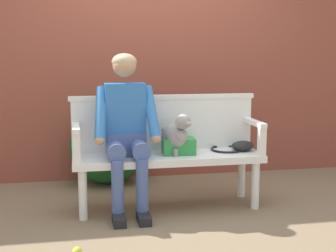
{
  "coord_description": "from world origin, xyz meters",
  "views": [
    {
      "loc": [
        -0.77,
        -4.0,
        1.36
      ],
      "look_at": [
        0.0,
        0.0,
        0.73
      ],
      "focal_mm": 51.32,
      "sensor_mm": 36.0,
      "label": 1
    }
  ],
  "objects_px": {
    "sports_bag": "(179,146)",
    "tennis_ball": "(77,252)",
    "baseball_glove": "(243,146)",
    "dog_on_bench": "(176,134)",
    "person_seated": "(126,125)",
    "tennis_racket": "(224,149)",
    "garden_bench": "(168,162)"
  },
  "relations": [
    {
      "from": "tennis_racket",
      "to": "baseball_glove",
      "type": "bearing_deg",
      "value": -25.05
    },
    {
      "from": "tennis_racket",
      "to": "tennis_ball",
      "type": "height_order",
      "value": "tennis_racket"
    },
    {
      "from": "person_seated",
      "to": "sports_bag",
      "type": "relative_size",
      "value": 4.8
    },
    {
      "from": "sports_bag",
      "to": "baseball_glove",
      "type": "bearing_deg",
      "value": 1.21
    },
    {
      "from": "sports_bag",
      "to": "tennis_ball",
      "type": "xyz_separation_m",
      "value": [
        -0.89,
        -0.91,
        -0.51
      ]
    },
    {
      "from": "garden_bench",
      "to": "dog_on_bench",
      "type": "distance_m",
      "value": 0.26
    },
    {
      "from": "tennis_ball",
      "to": "tennis_racket",
      "type": "bearing_deg",
      "value": 36.57
    },
    {
      "from": "sports_bag",
      "to": "tennis_ball",
      "type": "bearing_deg",
      "value": -134.45
    },
    {
      "from": "tennis_racket",
      "to": "sports_bag",
      "type": "distance_m",
      "value": 0.46
    },
    {
      "from": "dog_on_bench",
      "to": "tennis_racket",
      "type": "relative_size",
      "value": 0.66
    },
    {
      "from": "dog_on_bench",
      "to": "garden_bench",
      "type": "bearing_deg",
      "value": 153.1
    },
    {
      "from": "sports_bag",
      "to": "tennis_ball",
      "type": "distance_m",
      "value": 1.37
    },
    {
      "from": "person_seated",
      "to": "dog_on_bench",
      "type": "bearing_deg",
      "value": -3.08
    },
    {
      "from": "person_seated",
      "to": "tennis_ball",
      "type": "bearing_deg",
      "value": -115.93
    },
    {
      "from": "dog_on_bench",
      "to": "tennis_ball",
      "type": "xyz_separation_m",
      "value": [
        -0.86,
        -0.86,
        -0.62
      ]
    },
    {
      "from": "person_seated",
      "to": "sports_bag",
      "type": "distance_m",
      "value": 0.5
    },
    {
      "from": "person_seated",
      "to": "sports_bag",
      "type": "height_order",
      "value": "person_seated"
    },
    {
      "from": "dog_on_bench",
      "to": "sports_bag",
      "type": "xyz_separation_m",
      "value": [
        0.03,
        0.04,
        -0.11
      ]
    },
    {
      "from": "tennis_racket",
      "to": "person_seated",
      "type": "bearing_deg",
      "value": -173.44
    },
    {
      "from": "tennis_racket",
      "to": "dog_on_bench",
      "type": "bearing_deg",
      "value": -164.99
    },
    {
      "from": "dog_on_bench",
      "to": "tennis_racket",
      "type": "distance_m",
      "value": 0.52
    },
    {
      "from": "person_seated",
      "to": "tennis_racket",
      "type": "relative_size",
      "value": 2.43
    },
    {
      "from": "dog_on_bench",
      "to": "baseball_glove",
      "type": "relative_size",
      "value": 1.66
    },
    {
      "from": "baseball_glove",
      "to": "tennis_ball",
      "type": "relative_size",
      "value": 3.33
    },
    {
      "from": "dog_on_bench",
      "to": "tennis_racket",
      "type": "xyz_separation_m",
      "value": [
        0.47,
        0.13,
        -0.17
      ]
    },
    {
      "from": "dog_on_bench",
      "to": "sports_bag",
      "type": "distance_m",
      "value": 0.12
    },
    {
      "from": "dog_on_bench",
      "to": "tennis_racket",
      "type": "height_order",
      "value": "dog_on_bench"
    },
    {
      "from": "dog_on_bench",
      "to": "sports_bag",
      "type": "height_order",
      "value": "dog_on_bench"
    },
    {
      "from": "tennis_racket",
      "to": "tennis_ball",
      "type": "xyz_separation_m",
      "value": [
        -1.33,
        -0.99,
        -0.45
      ]
    },
    {
      "from": "person_seated",
      "to": "sports_bag",
      "type": "xyz_separation_m",
      "value": [
        0.46,
        0.02,
        -0.2
      ]
    },
    {
      "from": "person_seated",
      "to": "dog_on_bench",
      "type": "height_order",
      "value": "person_seated"
    },
    {
      "from": "garden_bench",
      "to": "tennis_racket",
      "type": "bearing_deg",
      "value": 9.82
    }
  ]
}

